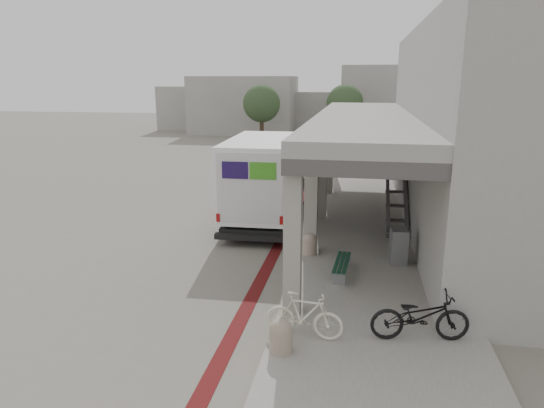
% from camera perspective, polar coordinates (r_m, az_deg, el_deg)
% --- Properties ---
extents(ground, '(120.00, 120.00, 0.00)m').
position_cam_1_polar(ground, '(14.88, -3.80, -6.12)').
color(ground, slate).
rests_on(ground, ground).
extents(bike_lane_stripe, '(0.35, 40.00, 0.01)m').
position_cam_1_polar(bike_lane_stripe, '(16.54, 1.25, -3.94)').
color(bike_lane_stripe, '#531011').
rests_on(bike_lane_stripe, ground).
extents(sidewalk, '(4.40, 28.00, 0.12)m').
position_cam_1_polar(sidewalk, '(14.47, 11.87, -6.78)').
color(sidewalk, gray).
rests_on(sidewalk, ground).
extents(transit_building, '(7.60, 17.00, 7.00)m').
position_cam_1_polar(transit_building, '(18.41, 21.03, 7.83)').
color(transit_building, gray).
rests_on(transit_building, ground).
extents(distant_backdrop, '(28.00, 10.00, 6.50)m').
position_cam_1_polar(distant_backdrop, '(49.85, 3.10, 11.56)').
color(distant_backdrop, gray).
rests_on(distant_backdrop, ground).
extents(tree_left, '(3.20, 3.20, 4.80)m').
position_cam_1_polar(tree_left, '(42.40, -1.23, 11.71)').
color(tree_left, '#38281C').
rests_on(tree_left, ground).
extents(tree_mid, '(3.20, 3.20, 4.80)m').
position_cam_1_polar(tree_mid, '(43.57, 8.56, 11.63)').
color(tree_mid, '#38281C').
rests_on(tree_mid, ground).
extents(tree_right, '(3.20, 3.20, 4.80)m').
position_cam_1_polar(tree_right, '(43.05, 19.41, 10.95)').
color(tree_right, '#38281C').
rests_on(tree_right, ground).
extents(fedex_truck, '(2.56, 7.51, 3.17)m').
position_cam_1_polar(fedex_truck, '(18.53, -0.63, 3.47)').
color(fedex_truck, black).
rests_on(fedex_truck, ground).
extents(bench, '(0.45, 1.62, 0.38)m').
position_cam_1_polar(bench, '(13.22, 8.21, -7.15)').
color(bench, gray).
rests_on(bench, sidewalk).
extents(bollard_near, '(0.45, 0.45, 0.68)m').
position_cam_1_polar(bollard_near, '(9.64, 1.06, -15.19)').
color(bollard_near, gray).
rests_on(bollard_near, sidewalk).
extents(bollard_far, '(0.43, 0.43, 0.65)m').
position_cam_1_polar(bollard_far, '(14.64, 4.45, -4.65)').
color(bollard_far, gray).
rests_on(bollard_far, sidewalk).
extents(utility_cabinet, '(0.50, 0.64, 1.01)m').
position_cam_1_polar(utility_cabinet, '(14.30, 14.65, -4.80)').
color(utility_cabinet, gray).
rests_on(utility_cabinet, sidewalk).
extents(bicycle_black, '(2.05, 0.98, 1.04)m').
position_cam_1_polar(bicycle_black, '(10.37, 17.02, -12.49)').
color(bicycle_black, black).
rests_on(bicycle_black, sidewalk).
extents(bicycle_cream, '(1.65, 0.63, 0.97)m').
position_cam_1_polar(bicycle_cream, '(10.06, 3.81, -12.93)').
color(bicycle_cream, silver).
rests_on(bicycle_cream, sidewalk).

